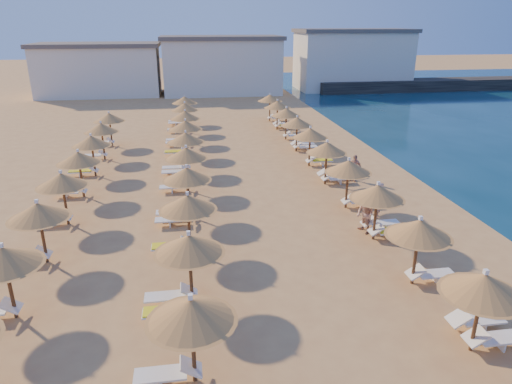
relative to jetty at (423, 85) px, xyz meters
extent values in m
plane|color=tan|center=(-28.82, -43.90, -0.75)|extent=(220.00, 220.00, 0.00)
cube|color=black|center=(0.00, 0.00, 0.00)|extent=(30.05, 4.37, 1.50)
cube|color=white|center=(-43.46, 2.62, 2.25)|extent=(15.00, 8.00, 6.00)
cube|color=#59514C|center=(-43.46, 2.62, 5.50)|extent=(15.60, 8.48, 0.50)
cube|color=white|center=(-27.76, 1.87, 2.65)|extent=(15.00, 8.00, 6.80)
cube|color=#59514C|center=(-27.76, 1.87, 6.30)|extent=(15.60, 8.48, 0.50)
cube|color=white|center=(-9.43, 2.99, 3.05)|extent=(15.00, 8.00, 7.60)
cube|color=#59514C|center=(-9.43, 2.99, 7.10)|extent=(15.60, 8.48, 0.50)
cylinder|color=brown|center=(-24.74, -50.49, 0.33)|extent=(0.12, 0.12, 2.16)
cone|color=#A1652E|center=(-24.74, -50.49, 1.48)|extent=(2.21, 2.21, 0.64)
cone|color=#A1652E|center=(-24.74, -50.49, 1.22)|extent=(2.38, 2.38, 0.12)
cube|color=white|center=(-24.74, -50.49, 1.87)|extent=(0.12, 0.12, 0.14)
cylinder|color=brown|center=(-24.74, -46.80, 0.33)|extent=(0.12, 0.12, 2.16)
cone|color=#A1652E|center=(-24.74, -46.80, 1.48)|extent=(2.21, 2.21, 0.64)
cone|color=#A1652E|center=(-24.74, -46.80, 1.22)|extent=(2.38, 2.38, 0.12)
cube|color=white|center=(-24.74, -46.80, 1.87)|extent=(0.12, 0.12, 0.14)
cylinder|color=brown|center=(-24.74, -43.12, 0.33)|extent=(0.12, 0.12, 2.16)
cone|color=#A1652E|center=(-24.74, -43.12, 1.48)|extent=(2.21, 2.21, 0.64)
cone|color=#A1652E|center=(-24.74, -43.12, 1.22)|extent=(2.38, 2.38, 0.12)
cube|color=white|center=(-24.74, -43.12, 1.87)|extent=(0.12, 0.12, 0.14)
cylinder|color=brown|center=(-24.74, -39.44, 0.33)|extent=(0.12, 0.12, 2.16)
cone|color=#A1652E|center=(-24.74, -39.44, 1.48)|extent=(2.21, 2.21, 0.64)
cone|color=#A1652E|center=(-24.74, -39.44, 1.22)|extent=(2.38, 2.38, 0.12)
cube|color=white|center=(-24.74, -39.44, 1.87)|extent=(0.12, 0.12, 0.14)
cylinder|color=brown|center=(-24.74, -35.75, 0.33)|extent=(0.12, 0.12, 2.16)
cone|color=#A1652E|center=(-24.74, -35.75, 1.48)|extent=(2.21, 2.21, 0.64)
cone|color=#A1652E|center=(-24.74, -35.75, 1.22)|extent=(2.38, 2.38, 0.12)
cube|color=white|center=(-24.74, -35.75, 1.87)|extent=(0.12, 0.12, 0.14)
cylinder|color=brown|center=(-24.74, -32.07, 0.33)|extent=(0.12, 0.12, 2.16)
cone|color=#A1652E|center=(-24.74, -32.07, 1.48)|extent=(2.21, 2.21, 0.64)
cone|color=#A1652E|center=(-24.74, -32.07, 1.22)|extent=(2.38, 2.38, 0.12)
cube|color=white|center=(-24.74, -32.07, 1.87)|extent=(0.12, 0.12, 0.14)
cylinder|color=brown|center=(-24.74, -28.39, 0.33)|extent=(0.12, 0.12, 2.16)
cone|color=#A1652E|center=(-24.74, -28.39, 1.48)|extent=(2.21, 2.21, 0.64)
cone|color=#A1652E|center=(-24.74, -28.39, 1.22)|extent=(2.38, 2.38, 0.12)
cube|color=white|center=(-24.74, -28.39, 1.87)|extent=(0.12, 0.12, 0.14)
cylinder|color=brown|center=(-24.74, -24.70, 0.33)|extent=(0.12, 0.12, 2.16)
cone|color=#A1652E|center=(-24.74, -24.70, 1.48)|extent=(2.21, 2.21, 0.64)
cone|color=#A1652E|center=(-24.74, -24.70, 1.22)|extent=(2.38, 2.38, 0.12)
cube|color=white|center=(-24.74, -24.70, 1.87)|extent=(0.12, 0.12, 0.14)
cylinder|color=brown|center=(-24.74, -21.02, 0.33)|extent=(0.12, 0.12, 2.16)
cone|color=#A1652E|center=(-24.74, -21.02, 1.48)|extent=(2.21, 2.21, 0.64)
cone|color=#A1652E|center=(-24.74, -21.02, 1.22)|extent=(2.38, 2.38, 0.12)
cube|color=white|center=(-24.74, -21.02, 1.87)|extent=(0.12, 0.12, 0.14)
cylinder|color=brown|center=(-24.74, -17.33, 0.33)|extent=(0.12, 0.12, 2.16)
cone|color=#A1652E|center=(-24.74, -17.33, 1.48)|extent=(2.21, 2.21, 0.64)
cone|color=#A1652E|center=(-24.74, -17.33, 1.22)|extent=(2.38, 2.38, 0.12)
cube|color=white|center=(-24.74, -17.33, 1.87)|extent=(0.12, 0.12, 0.14)
cylinder|color=brown|center=(-32.77, -50.49, 0.33)|extent=(0.12, 0.12, 2.16)
cone|color=#A1652E|center=(-32.77, -50.49, 1.48)|extent=(2.21, 2.21, 0.64)
cone|color=#A1652E|center=(-32.77, -50.49, 1.22)|extent=(2.38, 2.38, 0.12)
cube|color=white|center=(-32.77, -50.49, 1.87)|extent=(0.12, 0.12, 0.14)
cylinder|color=brown|center=(-32.77, -46.80, 0.33)|extent=(0.12, 0.12, 2.16)
cone|color=#A1652E|center=(-32.77, -46.80, 1.48)|extent=(2.21, 2.21, 0.64)
cone|color=#A1652E|center=(-32.77, -46.80, 1.22)|extent=(2.38, 2.38, 0.12)
cube|color=white|center=(-32.77, -46.80, 1.87)|extent=(0.12, 0.12, 0.14)
cylinder|color=brown|center=(-32.77, -43.12, 0.33)|extent=(0.12, 0.12, 2.16)
cone|color=#A1652E|center=(-32.77, -43.12, 1.48)|extent=(2.21, 2.21, 0.64)
cone|color=#A1652E|center=(-32.77, -43.12, 1.22)|extent=(2.38, 2.38, 0.12)
cube|color=white|center=(-32.77, -43.12, 1.87)|extent=(0.12, 0.12, 0.14)
cylinder|color=brown|center=(-32.77, -39.44, 0.33)|extent=(0.12, 0.12, 2.16)
cone|color=#A1652E|center=(-32.77, -39.44, 1.48)|extent=(2.21, 2.21, 0.64)
cone|color=#A1652E|center=(-32.77, -39.44, 1.22)|extent=(2.38, 2.38, 0.12)
cube|color=white|center=(-32.77, -39.44, 1.87)|extent=(0.12, 0.12, 0.14)
cylinder|color=brown|center=(-32.77, -35.75, 0.33)|extent=(0.12, 0.12, 2.16)
cone|color=#A1652E|center=(-32.77, -35.75, 1.48)|extent=(2.21, 2.21, 0.64)
cone|color=#A1652E|center=(-32.77, -35.75, 1.22)|extent=(2.38, 2.38, 0.12)
cube|color=white|center=(-32.77, -35.75, 1.87)|extent=(0.12, 0.12, 0.14)
cylinder|color=brown|center=(-32.77, -32.07, 0.33)|extent=(0.12, 0.12, 2.16)
cone|color=#A1652E|center=(-32.77, -32.07, 1.48)|extent=(2.21, 2.21, 0.64)
cone|color=#A1652E|center=(-32.77, -32.07, 1.22)|extent=(2.38, 2.38, 0.12)
cube|color=white|center=(-32.77, -32.07, 1.87)|extent=(0.12, 0.12, 0.14)
cylinder|color=brown|center=(-32.77, -28.39, 0.33)|extent=(0.12, 0.12, 2.16)
cone|color=#A1652E|center=(-32.77, -28.39, 1.48)|extent=(2.21, 2.21, 0.64)
cone|color=#A1652E|center=(-32.77, -28.39, 1.22)|extent=(2.38, 2.38, 0.12)
cube|color=white|center=(-32.77, -28.39, 1.87)|extent=(0.12, 0.12, 0.14)
cylinder|color=brown|center=(-32.77, -24.70, 0.33)|extent=(0.12, 0.12, 2.16)
cone|color=#A1652E|center=(-32.77, -24.70, 1.48)|extent=(2.21, 2.21, 0.64)
cone|color=#A1652E|center=(-32.77, -24.70, 1.22)|extent=(2.38, 2.38, 0.12)
cube|color=white|center=(-32.77, -24.70, 1.87)|extent=(0.12, 0.12, 0.14)
cylinder|color=brown|center=(-32.77, -21.02, 0.33)|extent=(0.12, 0.12, 2.16)
cone|color=#A1652E|center=(-32.77, -21.02, 1.48)|extent=(2.21, 2.21, 0.64)
cone|color=#A1652E|center=(-32.77, -21.02, 1.22)|extent=(2.38, 2.38, 0.12)
cube|color=white|center=(-32.77, -21.02, 1.87)|extent=(0.12, 0.12, 0.14)
cylinder|color=brown|center=(-32.77, -17.33, 0.33)|extent=(0.12, 0.12, 2.16)
cone|color=#A1652E|center=(-32.77, -17.33, 1.48)|extent=(2.21, 2.21, 0.64)
cone|color=#A1652E|center=(-32.77, -17.33, 1.22)|extent=(2.38, 2.38, 0.12)
cube|color=white|center=(-32.77, -17.33, 1.87)|extent=(0.12, 0.12, 0.14)
cylinder|color=brown|center=(-38.47, -46.80, 0.33)|extent=(0.12, 0.12, 2.16)
cone|color=#A1652E|center=(-38.47, -46.80, 1.48)|extent=(2.21, 2.21, 0.64)
cone|color=#A1652E|center=(-38.47, -46.80, 1.22)|extent=(2.38, 2.38, 0.12)
cube|color=white|center=(-38.47, -46.80, 1.87)|extent=(0.12, 0.12, 0.14)
cylinder|color=brown|center=(-38.47, -43.12, 0.33)|extent=(0.12, 0.12, 2.16)
cone|color=#A1652E|center=(-38.47, -43.12, 1.48)|extent=(2.21, 2.21, 0.64)
cone|color=#A1652E|center=(-38.47, -43.12, 1.22)|extent=(2.38, 2.38, 0.12)
cube|color=white|center=(-38.47, -43.12, 1.87)|extent=(0.12, 0.12, 0.14)
cylinder|color=brown|center=(-38.47, -39.44, 0.33)|extent=(0.12, 0.12, 2.16)
cone|color=#A1652E|center=(-38.47, -39.44, 1.48)|extent=(2.21, 2.21, 0.64)
cone|color=#A1652E|center=(-38.47, -39.44, 1.22)|extent=(2.38, 2.38, 0.12)
cube|color=white|center=(-38.47, -39.44, 1.87)|extent=(0.12, 0.12, 0.14)
cylinder|color=brown|center=(-38.47, -35.75, 0.33)|extent=(0.12, 0.12, 2.16)
cone|color=#A1652E|center=(-38.47, -35.75, 1.48)|extent=(2.21, 2.21, 0.64)
cone|color=#A1652E|center=(-38.47, -35.75, 1.22)|extent=(2.38, 2.38, 0.12)
cube|color=white|center=(-38.47, -35.75, 1.87)|extent=(0.12, 0.12, 0.14)
cylinder|color=brown|center=(-38.47, -32.07, 0.33)|extent=(0.12, 0.12, 2.16)
cone|color=#A1652E|center=(-38.47, -32.07, 1.48)|extent=(2.21, 2.21, 0.64)
cone|color=#A1652E|center=(-38.47, -32.07, 1.22)|extent=(2.38, 2.38, 0.12)
cube|color=white|center=(-38.47, -32.07, 1.87)|extent=(0.12, 0.12, 0.14)
cylinder|color=brown|center=(-38.47, -28.39, 0.33)|extent=(0.12, 0.12, 2.16)
cone|color=#A1652E|center=(-38.47, -28.39, 1.48)|extent=(2.21, 2.21, 0.64)
cone|color=#A1652E|center=(-38.47, -28.39, 1.22)|extent=(2.38, 2.38, 0.12)
cube|color=white|center=(-38.47, -28.39, 1.87)|extent=(0.12, 0.12, 0.14)
cylinder|color=brown|center=(-38.47, -24.70, 0.33)|extent=(0.12, 0.12, 2.16)
cone|color=#A1652E|center=(-38.47, -24.70, 1.48)|extent=(2.21, 2.21, 0.64)
cone|color=#A1652E|center=(-38.47, -24.70, 1.22)|extent=(2.38, 2.38, 0.12)
cube|color=white|center=(-38.47, -24.70, 1.87)|extent=(0.12, 0.12, 0.14)
cube|color=white|center=(-23.84, -50.49, -0.43)|extent=(1.38, 0.60, 0.06)
cube|color=white|center=(-23.84, -50.49, -0.59)|extent=(0.06, 0.54, 0.32)
cube|color=white|center=(-24.65, -50.49, -0.29)|extent=(0.58, 0.60, 0.40)
cube|color=white|center=(-23.84, -49.59, -0.43)|extent=(1.38, 0.60, 0.06)
cube|color=white|center=(-23.84, -49.59, -0.59)|extent=(0.06, 0.54, 0.32)
cube|color=white|center=(-24.65, -49.59, -0.29)|extent=(0.58, 0.60, 0.40)
cube|color=white|center=(-33.67, -50.49, -0.43)|extent=(1.38, 0.60, 0.06)
cube|color=white|center=(-33.67, -50.49, -0.59)|extent=(0.06, 0.54, 0.32)
cube|color=white|center=(-32.86, -50.49, -0.29)|extent=(0.58, 0.60, 0.40)
cube|color=white|center=(-23.84, -46.80, -0.43)|extent=(1.38, 0.60, 0.06)
cube|color=white|center=(-23.84, -46.80, -0.59)|extent=(0.06, 0.54, 0.32)
cube|color=white|center=(-24.65, -46.80, -0.29)|extent=(0.58, 0.60, 0.40)
cube|color=white|center=(-33.67, -46.80, -0.43)|extent=(1.38, 0.60, 0.06)
cube|color=white|center=(-33.67, -46.80, -0.59)|extent=(0.06, 0.54, 0.32)
cube|color=white|center=(-32.86, -46.80, -0.29)|extent=(0.58, 0.60, 0.40)
cube|color=white|center=(-33.67, -47.70, -0.43)|extent=(1.38, 0.60, 0.06)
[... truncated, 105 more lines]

